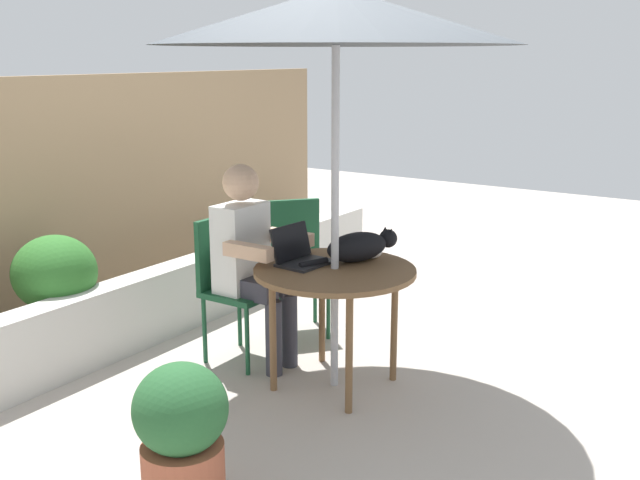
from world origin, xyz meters
TOP-DOWN VIEW (x-y plane):
  - ground_plane at (0.00, 0.00)m, footprint 14.00×14.00m
  - fence_back at (0.00, 2.18)m, footprint 5.69×0.08m
  - planter_wall_low at (0.00, 1.41)m, footprint 5.12×0.20m
  - patio_table at (0.00, 0.00)m, footprint 0.92×0.92m
  - patio_umbrella at (0.00, 0.00)m, footprint 1.95×1.95m
  - chair_occupied at (0.00, 0.76)m, footprint 0.40×0.40m
  - chair_empty at (0.63, 0.73)m, footprint 0.56×0.56m
  - person_seated at (0.00, 0.61)m, footprint 0.48×0.48m
  - laptop at (-0.02, 0.24)m, footprint 0.32×0.28m
  - cat at (0.22, -0.04)m, footprint 0.60×0.36m
  - potted_plant_near_fence at (-1.41, -0.15)m, footprint 0.39×0.39m
  - potted_plant_by_chair at (-0.61, 1.68)m, footprint 0.52×0.52m

SIDE VIEW (x-z plane):
  - ground_plane at x=0.00m, z-range 0.00..0.00m
  - planter_wall_low at x=0.00m, z-range 0.00..0.47m
  - potted_plant_near_fence at x=-1.41m, z-range 0.02..0.69m
  - potted_plant_by_chair at x=-0.61m, z-range 0.07..0.86m
  - chair_occupied at x=0.00m, z-range 0.08..0.99m
  - chair_empty at x=0.63m, z-range 0.08..0.99m
  - patio_table at x=0.00m, z-range 0.29..1.00m
  - person_seated at x=0.00m, z-range 0.08..1.33m
  - laptop at x=-0.02m, z-range 0.66..0.88m
  - cat at x=0.22m, z-range 0.71..0.88m
  - fence_back at x=0.00m, z-range 0.00..1.74m
  - patio_umbrella at x=0.00m, z-range 0.96..3.18m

